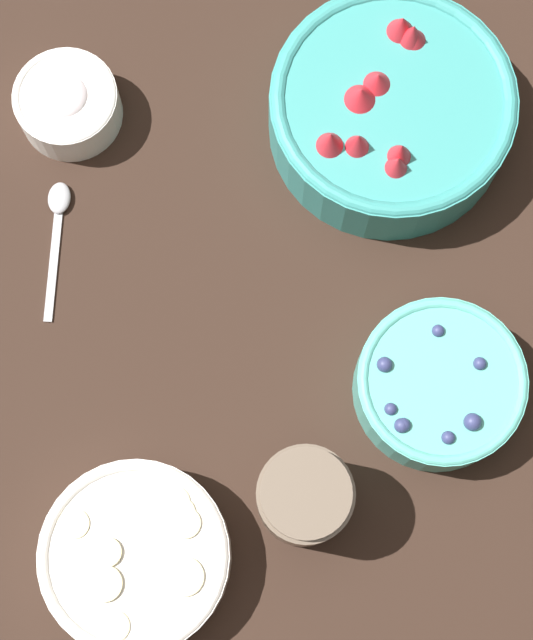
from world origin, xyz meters
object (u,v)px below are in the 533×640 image
object	(u,v)px
bowl_bananas	(136,556)
bowl_cream	(67,103)
bowl_strawberries	(391,110)
bowl_blueberries	(439,385)
jar_chocolate	(304,497)

from	to	relation	value
bowl_bananas	bowl_cream	size ratio (longest dim) A/B	1.65
bowl_bananas	bowl_strawberries	bearing A→B (deg)	129.36
bowl_bananas	bowl_blueberries	bearing A→B (deg)	97.89
bowl_strawberries	bowl_blueberries	xyz separation A→B (m)	(0.26, -0.06, -0.01)
bowl_cream	jar_chocolate	bearing A→B (deg)	9.44
bowl_strawberries	jar_chocolate	world-z (taller)	jar_chocolate
bowl_blueberries	bowl_bananas	distance (m)	0.31
bowl_bananas	bowl_cream	world-z (taller)	same
bowl_strawberries	bowl_blueberries	distance (m)	0.26
bowl_strawberries	bowl_bananas	bearing A→B (deg)	-50.64
bowl_strawberries	bowl_blueberries	bearing A→B (deg)	-13.14
bowl_strawberries	bowl_bananas	size ratio (longest dim) A/B	1.40
bowl_blueberries	bowl_cream	xyz separation A→B (m)	(-0.38, -0.22, -0.01)
bowl_blueberries	jar_chocolate	world-z (taller)	jar_chocolate
bowl_strawberries	bowl_bananas	distance (m)	0.47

